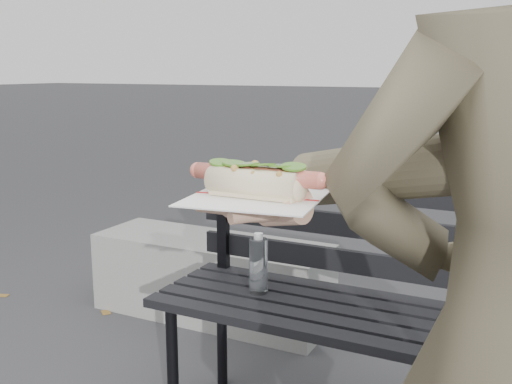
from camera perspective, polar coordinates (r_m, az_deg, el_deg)
park_bench at (r=1.99m, az=12.09°, el=-9.55°), size 1.50×0.44×0.88m
concrete_block at (r=3.05m, az=-4.24°, el=-8.14°), size 1.20×0.40×0.40m
held_hotdog at (r=0.88m, az=13.10°, el=1.80°), size 0.62×0.31×0.20m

